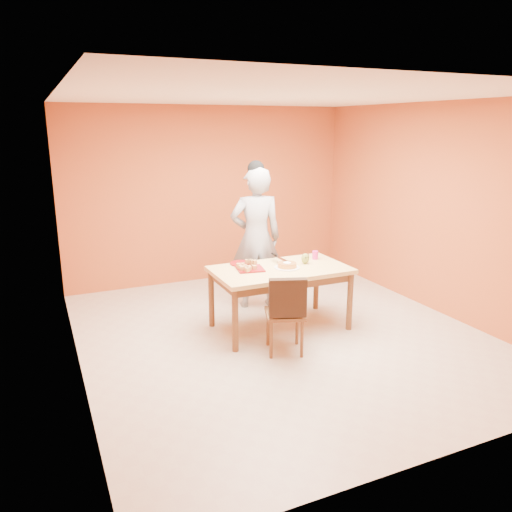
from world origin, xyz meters
name	(u,v)px	position (x,y,z in m)	size (l,w,h in m)	color
floor	(281,335)	(0.00, 0.00, 0.00)	(5.00, 5.00, 0.00)	beige
ceiling	(284,96)	(0.00, 0.00, 2.70)	(5.00, 5.00, 0.00)	white
wall_back	(210,195)	(0.00, 2.50, 1.35)	(4.50, 4.50, 0.00)	#B7532A
wall_left	(69,241)	(-2.25, 0.00, 1.35)	(5.00, 5.00, 0.00)	#B7532A
wall_right	(437,209)	(2.25, 0.00, 1.35)	(5.00, 5.00, 0.00)	#B7532A
dining_table	(280,276)	(0.08, 0.20, 0.67)	(1.60, 0.90, 0.76)	#F2C97E
dining_chair	(286,312)	(-0.17, -0.42, 0.46)	(0.53, 0.59, 0.89)	brown
pastry_pile	(250,264)	(-0.28, 0.29, 0.82)	(0.28, 0.28, 0.09)	tan
person	(256,238)	(0.14, 1.04, 0.94)	(0.69, 0.45, 1.89)	gray
pastry_platter	(250,269)	(-0.28, 0.29, 0.77)	(0.31, 0.31, 0.02)	maroon
red_dinner_plate	(241,263)	(-0.28, 0.55, 0.77)	(0.28, 0.28, 0.02)	maroon
white_cake_plate	(287,268)	(0.15, 0.16, 0.77)	(0.30, 0.30, 0.01)	white
sponge_cake	(287,265)	(0.15, 0.16, 0.80)	(0.22, 0.22, 0.05)	gold
cake_server	(281,259)	(0.16, 0.34, 0.83)	(0.05, 0.28, 0.01)	silver
egg_ornament	(305,259)	(0.44, 0.24, 0.82)	(0.10, 0.08, 0.13)	olive
magenta_glass	(315,255)	(0.67, 0.38, 0.81)	(0.07, 0.07, 0.11)	#D21F7F
checker_tin	(306,255)	(0.62, 0.55, 0.77)	(0.09, 0.09, 0.03)	#35210E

